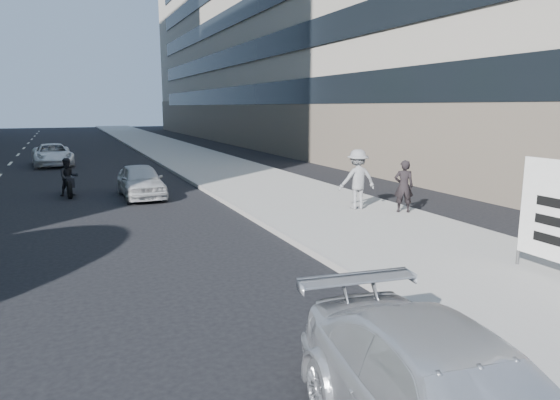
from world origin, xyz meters
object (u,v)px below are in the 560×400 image
white_sedan_near (141,181)px  motorcycle (69,179)px  jogger (357,179)px  pedestrian_woman (404,186)px  white_sedan_far (53,155)px

white_sedan_near → motorcycle: (-2.44, 1.34, 0.03)m
jogger → pedestrian_woman: bearing=140.9°
pedestrian_woman → motorcycle: pedestrian_woman is taller
jogger → white_sedan_far: (-8.94, 17.95, -0.47)m
white_sedan_near → white_sedan_far: size_ratio=0.81×
white_sedan_near → pedestrian_woman: bearing=-45.2°
white_sedan_far → white_sedan_near: bearing=-79.4°
jogger → white_sedan_near: 8.08m
jogger → white_sedan_far: size_ratio=0.42×
jogger → white_sedan_near: size_ratio=0.52×
jogger → white_sedan_near: (-5.80, 5.61, -0.47)m
white_sedan_near → jogger: bearing=-45.1°
motorcycle → jogger: bearing=-46.7°
jogger → white_sedan_far: bearing=-57.6°
white_sedan_far → motorcycle: bearing=-90.0°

